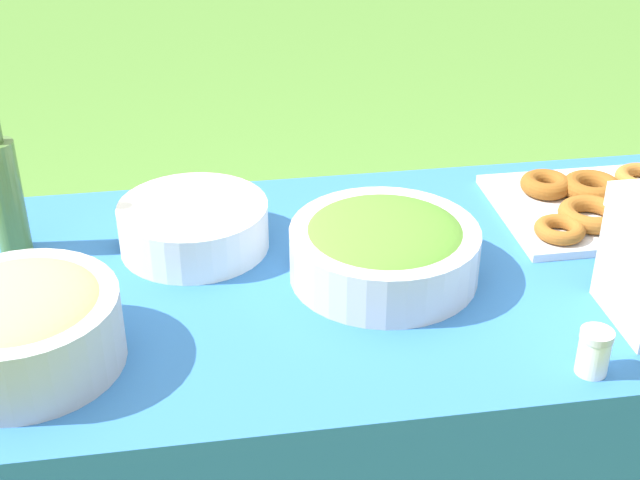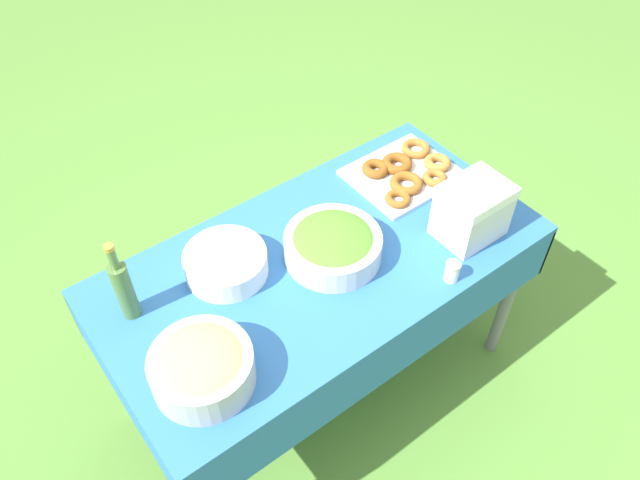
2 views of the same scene
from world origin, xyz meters
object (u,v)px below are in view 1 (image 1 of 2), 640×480
Objects in this scene: salad_bowl at (384,247)px; plate_stack at (194,226)px; pasta_bowl at (21,324)px; donut_platter at (603,203)px; olive_oil_bottle at (6,192)px.

plate_stack is at bearing 154.24° from salad_bowl.
pasta_bowl is 1.09m from donut_platter.
plate_stack is at bearing 49.91° from pasta_bowl.
olive_oil_bottle is at bearing 173.93° from plate_stack.
pasta_bowl is (-0.57, -0.15, 0.01)m from salad_bowl.
salad_bowl reaches higher than plate_stack.
donut_platter is (0.47, 0.16, -0.04)m from salad_bowl.
olive_oil_bottle reaches higher than donut_platter.
salad_bowl is at bearing -161.61° from donut_platter.
donut_platter is 1.11m from olive_oil_bottle.
salad_bowl is 0.66m from olive_oil_bottle.
donut_platter is at bearing 18.39° from salad_bowl.
donut_platter is at bearing -1.59° from olive_oil_bottle.
olive_oil_bottle reaches higher than salad_bowl.
pasta_bowl is 1.08× the size of plate_stack.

